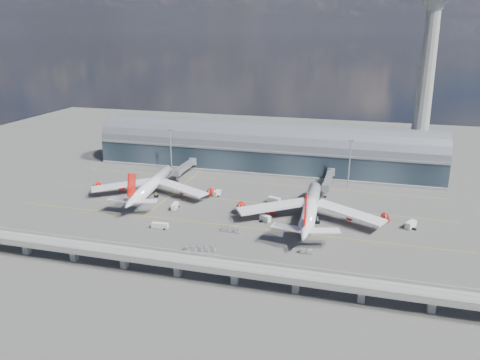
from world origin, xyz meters
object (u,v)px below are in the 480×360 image
(service_truck_5, at_px, (274,200))
(cargo_train_0, at_px, (231,230))
(service_truck_2, at_px, (160,226))
(floodlight_mast_left, at_px, (171,150))
(service_truck_0, at_px, (175,206))
(service_truck_1, at_px, (265,218))
(floodlight_mast_right, at_px, (350,162))
(airliner_left, at_px, (151,185))
(airliner_right, at_px, (310,208))
(service_truck_4, at_px, (217,193))
(control_tower, at_px, (425,84))
(service_truck_3, at_px, (411,225))
(cargo_train_1, at_px, (200,249))
(cargo_train_2, at_px, (306,251))

(service_truck_5, relative_size, cargo_train_0, 0.82)
(service_truck_2, distance_m, cargo_train_0, 29.79)
(service_truck_2, bearing_deg, floodlight_mast_left, 15.05)
(service_truck_0, bearing_deg, service_truck_1, -12.10)
(floodlight_mast_right, relative_size, airliner_left, 0.39)
(airliner_right, height_order, service_truck_4, airliner_right)
(service_truck_1, bearing_deg, cargo_train_0, 172.36)
(service_truck_2, height_order, cargo_train_0, service_truck_2)
(control_tower, bearing_deg, service_truck_4, -148.74)
(service_truck_5, xyz_separation_m, cargo_train_0, (-10.42, -37.49, -0.59))
(airliner_left, xyz_separation_m, service_truck_4, (31.31, 9.00, -4.29))
(service_truck_1, height_order, service_truck_4, service_truck_1)
(service_truck_3, bearing_deg, airliner_left, -153.57)
(cargo_train_1, bearing_deg, service_truck_1, -9.87)
(airliner_right, bearing_deg, service_truck_4, 155.32)
(service_truck_0, height_order, service_truck_5, service_truck_5)
(service_truck_0, height_order, cargo_train_2, service_truck_0)
(service_truck_4, bearing_deg, floodlight_mast_right, 40.65)
(cargo_train_1, distance_m, cargo_train_2, 39.55)
(airliner_left, height_order, service_truck_1, airliner_left)
(control_tower, xyz_separation_m, service_truck_4, (-97.21, -59.02, -50.25))
(service_truck_2, height_order, cargo_train_2, service_truck_2)
(service_truck_1, relative_size, service_truck_2, 0.75)
(floodlight_mast_left, distance_m, service_truck_3, 137.17)
(service_truck_1, height_order, cargo_train_2, service_truck_1)
(service_truck_0, xyz_separation_m, service_truck_2, (2.93, -22.57, -0.05))
(cargo_train_2, bearing_deg, floodlight_mast_right, -13.26)
(service_truck_2, bearing_deg, cargo_train_0, -86.25)
(control_tower, distance_m, service_truck_0, 145.89)
(floodlight_mast_left, xyz_separation_m, service_truck_2, (27.60, -75.73, -12.31))
(service_truck_4, distance_m, cargo_train_0, 44.56)
(floodlight_mast_left, distance_m, service_truck_2, 81.54)
(service_truck_0, bearing_deg, service_truck_4, 51.91)
(service_truck_2, bearing_deg, service_truck_3, -79.10)
(airliner_right, relative_size, service_truck_0, 10.45)
(airliner_left, bearing_deg, floodlight_mast_left, 92.66)
(cargo_train_2, bearing_deg, floodlight_mast_left, 41.45)
(airliner_left, bearing_deg, service_truck_3, -9.86)
(airliner_right, xyz_separation_m, service_truck_5, (-19.23, 16.79, -4.15))
(service_truck_0, xyz_separation_m, service_truck_1, (43.60, -3.55, 0.06))
(service_truck_1, bearing_deg, floodlight_mast_left, 80.39)
(cargo_train_0, xyz_separation_m, cargo_train_2, (32.49, -10.98, -0.06))
(floodlight_mast_right, relative_size, cargo_train_2, 5.03)
(service_truck_0, bearing_deg, floodlight_mast_right, 27.76)
(service_truck_5, bearing_deg, cargo_train_0, -175.03)
(control_tower, bearing_deg, airliner_right, -121.61)
(service_truck_1, distance_m, service_truck_4, 39.86)
(service_truck_0, height_order, service_truck_4, service_truck_4)
(control_tower, distance_m, cargo_train_1, 154.13)
(control_tower, height_order, service_truck_0, control_tower)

